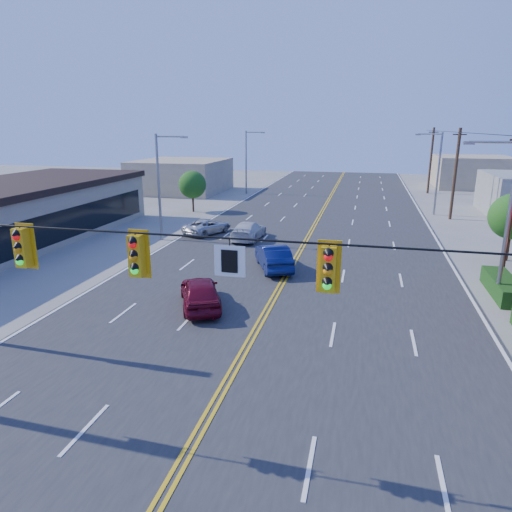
% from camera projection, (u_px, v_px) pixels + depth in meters
% --- Properties ---
extents(ground, '(160.00, 160.00, 0.00)m').
position_uv_depth(ground, '(191.00, 449.00, 12.48)').
color(ground, gray).
rests_on(ground, ground).
extents(road, '(20.00, 120.00, 0.06)m').
position_uv_depth(road, '(298.00, 255.00, 31.17)').
color(road, '#2D2D30').
rests_on(road, ground).
extents(signal_span, '(24.32, 0.34, 9.00)m').
position_uv_depth(signal_span, '(179.00, 280.00, 11.17)').
color(signal_span, '#47301E').
rests_on(signal_span, ground).
extents(streetlight_se, '(2.55, 0.25, 8.00)m').
position_uv_depth(streetlight_se, '(505.00, 212.00, 21.91)').
color(streetlight_se, gray).
rests_on(streetlight_se, ground).
extents(streetlight_ne, '(2.55, 0.25, 8.00)m').
position_uv_depth(streetlight_ne, '(436.00, 169.00, 44.36)').
color(streetlight_ne, gray).
rests_on(streetlight_ne, ground).
extents(streetlight_sw, '(2.55, 0.25, 8.00)m').
position_uv_depth(streetlight_sw, '(161.00, 182.00, 34.24)').
color(streetlight_sw, gray).
rests_on(streetlight_sw, ground).
extents(streetlight_nw, '(2.55, 0.25, 8.00)m').
position_uv_depth(streetlight_nw, '(248.00, 159.00, 58.56)').
color(streetlight_nw, gray).
rests_on(streetlight_nw, ground).
extents(utility_pole_near, '(0.28, 0.28, 8.40)m').
position_uv_depth(utility_pole_near, '(512.00, 206.00, 25.42)').
color(utility_pole_near, '#47301E').
rests_on(utility_pole_near, ground).
extents(utility_pole_mid, '(0.28, 0.28, 8.40)m').
position_uv_depth(utility_pole_mid, '(455.00, 175.00, 42.26)').
color(utility_pole_mid, '#47301E').
rests_on(utility_pole_mid, ground).
extents(utility_pole_far, '(0.28, 0.28, 8.40)m').
position_uv_depth(utility_pole_far, '(431.00, 161.00, 59.09)').
color(utility_pole_far, '#47301E').
rests_on(utility_pole_far, ground).
extents(tree_west, '(2.80, 2.80, 4.20)m').
position_uv_depth(tree_west, '(192.00, 185.00, 46.43)').
color(tree_west, '#47301E').
rests_on(tree_west, ground).
extents(bld_west_far, '(11.00, 12.00, 4.20)m').
position_uv_depth(bld_west_far, '(182.00, 176.00, 61.28)').
color(bld_west_far, tan).
rests_on(bld_west_far, ground).
extents(bld_east_far, '(10.00, 10.00, 4.40)m').
position_uv_depth(bld_east_far, '(472.00, 172.00, 65.59)').
color(bld_east_far, tan).
rests_on(bld_east_far, ground).
extents(car_magenta, '(3.47, 4.77, 1.51)m').
position_uv_depth(car_magenta, '(200.00, 293.00, 21.99)').
color(car_magenta, maroon).
rests_on(car_magenta, ground).
extents(car_blue, '(3.27, 4.88, 1.52)m').
position_uv_depth(car_blue, '(273.00, 258.00, 27.92)').
color(car_blue, '#0D174F').
rests_on(car_blue, ground).
extents(car_white, '(2.07, 4.83, 1.39)m').
position_uv_depth(car_white, '(248.00, 231.00, 35.22)').
color(car_white, silver).
rests_on(car_white, ground).
extents(car_silver, '(3.59, 4.82, 1.22)m').
position_uv_depth(car_silver, '(208.00, 227.00, 37.16)').
color(car_silver, '#B8B9BE').
rests_on(car_silver, ground).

